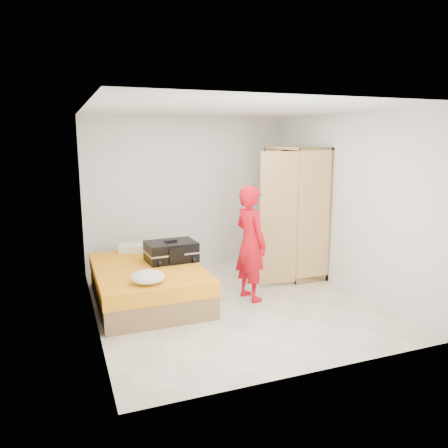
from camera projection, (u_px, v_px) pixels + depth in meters
name	position (u px, v px, depth m)	size (l,w,h in m)	color
room	(231.00, 210.00, 5.80)	(4.00, 4.02, 2.60)	beige
bed	(148.00, 283.00, 6.09)	(1.42, 2.02, 0.50)	#8B623F
wardrobe	(293.00, 215.00, 7.16)	(1.17, 1.20, 2.10)	#E0B16D
person	(250.00, 243.00, 6.05)	(0.59, 0.38, 1.61)	red
suitcase	(171.00, 251.00, 6.28)	(0.74, 0.57, 0.31)	black
round_cushion	(148.00, 277.00, 5.31)	(0.41, 0.41, 0.16)	white
pillow	(138.00, 248.00, 6.82)	(0.59, 0.30, 0.11)	white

